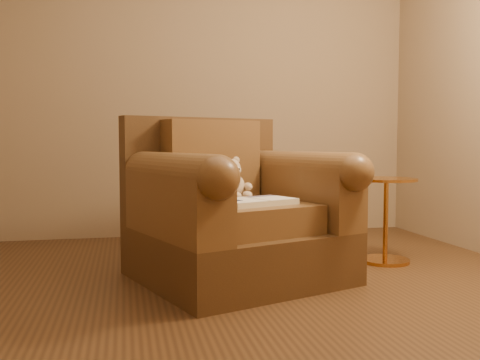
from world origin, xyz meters
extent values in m
plane|color=#4F321B|center=(0.00, 0.00, 0.00)|extent=(4.00, 4.00, 0.00)
cube|color=#937A5B|center=(0.00, 2.00, 1.35)|extent=(4.00, 0.02, 2.70)
cube|color=#4D3219|center=(0.04, 0.34, 0.16)|extent=(1.41, 1.38, 0.31)
cube|color=#4D3219|center=(-0.12, 0.79, 0.66)|extent=(1.09, 0.49, 0.69)
cube|color=brown|center=(0.06, 0.29, 0.40)|extent=(0.88, 0.96, 0.17)
cube|color=brown|center=(-0.07, 0.66, 0.73)|extent=(0.67, 0.39, 0.50)
cube|color=brown|center=(-0.36, 0.14, 0.49)|extent=(0.53, 0.97, 0.36)
cube|color=brown|center=(0.48, 0.44, 0.49)|extent=(0.53, 0.97, 0.36)
cylinder|color=brown|center=(-0.36, 0.14, 0.67)|extent=(0.53, 0.97, 0.22)
cylinder|color=brown|center=(0.48, 0.44, 0.67)|extent=(0.53, 0.97, 0.22)
ellipsoid|color=#D2B493|center=(0.04, 0.51, 0.56)|extent=(0.16, 0.14, 0.17)
sphere|color=#D2B493|center=(0.04, 0.52, 0.68)|extent=(0.12, 0.12, 0.12)
ellipsoid|color=#D2B493|center=(0.00, 0.51, 0.73)|extent=(0.05, 0.03, 0.05)
ellipsoid|color=#D2B493|center=(0.07, 0.54, 0.73)|extent=(0.05, 0.03, 0.05)
ellipsoid|color=beige|center=(0.06, 0.47, 0.67)|extent=(0.06, 0.04, 0.05)
sphere|color=black|center=(0.07, 0.45, 0.67)|extent=(0.02, 0.02, 0.02)
ellipsoid|color=#D2B493|center=(0.00, 0.42, 0.56)|extent=(0.05, 0.10, 0.05)
ellipsoid|color=#D2B493|center=(0.14, 0.48, 0.56)|extent=(0.05, 0.10, 0.05)
ellipsoid|color=#D2B493|center=(0.05, 0.40, 0.51)|extent=(0.06, 0.10, 0.05)
ellipsoid|color=#D2B493|center=(0.12, 0.44, 0.51)|extent=(0.06, 0.10, 0.05)
cube|color=beige|center=(0.11, 0.16, 0.50)|extent=(0.51, 0.42, 0.03)
cube|color=white|center=(0.01, 0.12, 0.51)|extent=(0.30, 0.33, 0.00)
cube|color=white|center=(0.21, 0.20, 0.51)|extent=(0.30, 0.33, 0.00)
cube|color=beige|center=(0.11, 0.16, 0.51)|extent=(0.11, 0.25, 0.00)
cube|color=#0F1638|center=(-0.04, 0.10, 0.52)|extent=(0.10, 0.11, 0.00)
cube|color=slate|center=(0.17, 0.29, 0.52)|extent=(0.20, 0.13, 0.00)
cylinder|color=#C07C34|center=(1.15, 0.58, 0.01)|extent=(0.34, 0.34, 0.03)
cylinder|color=#C07C34|center=(1.15, 0.58, 0.30)|extent=(0.03, 0.03, 0.55)
cylinder|color=#C07C34|center=(1.15, 0.58, 0.58)|extent=(0.42, 0.42, 0.02)
cylinder|color=#C07C34|center=(1.15, 0.58, 0.57)|extent=(0.03, 0.03, 0.02)
camera|label=1|loc=(-0.63, -2.82, 0.84)|focal=40.00mm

